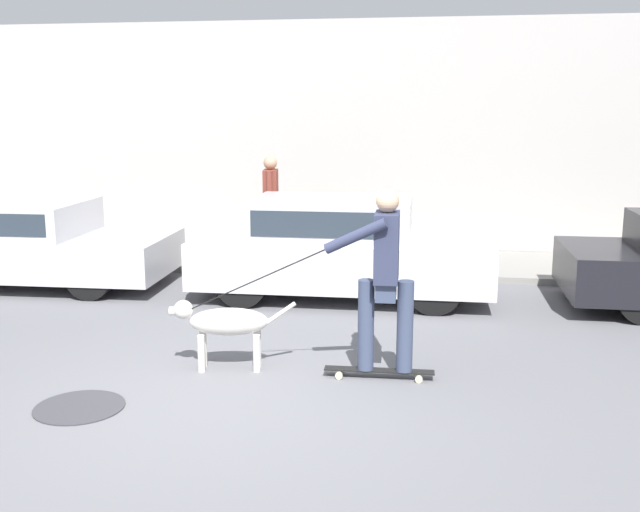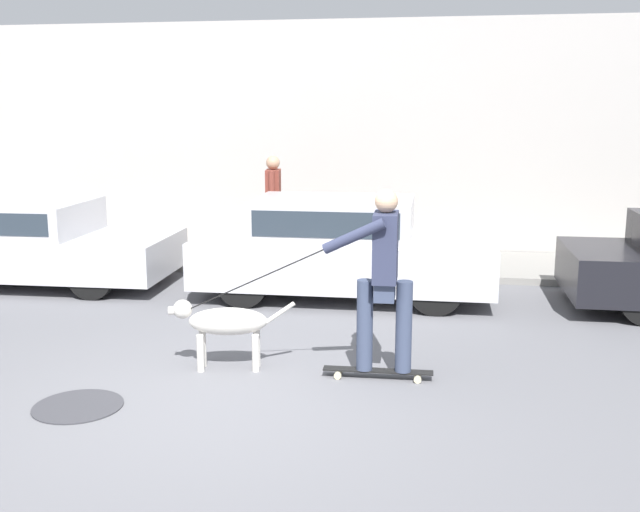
# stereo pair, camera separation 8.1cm
# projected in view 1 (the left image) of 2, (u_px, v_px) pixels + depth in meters

# --- Properties ---
(ground_plane) EXTENTS (36.00, 36.00, 0.00)m
(ground_plane) POSITION_uv_depth(u_px,v_px,m) (219.00, 409.00, 6.33)
(ground_plane) COLOR slate
(back_wall) EXTENTS (32.00, 0.30, 3.96)m
(back_wall) POSITION_uv_depth(u_px,v_px,m) (337.00, 138.00, 12.98)
(back_wall) COLOR #B2ADA8
(back_wall) RESTS_ON ground_plane
(sidewalk_curb) EXTENTS (30.00, 2.07, 0.10)m
(sidewalk_curb) POSITION_uv_depth(u_px,v_px,m) (326.00, 261.00, 12.20)
(sidewalk_curb) COLOR gray
(sidewalk_curb) RESTS_ON ground_plane
(parked_car_0) EXTENTS (4.30, 1.90, 1.20)m
(parked_car_0) POSITION_uv_depth(u_px,v_px,m) (20.00, 244.00, 10.72)
(parked_car_0) COLOR black
(parked_car_0) RESTS_ON ground_plane
(parked_car_1) EXTENTS (3.94, 1.78, 1.32)m
(parked_car_1) POSITION_uv_depth(u_px,v_px,m) (340.00, 249.00, 9.99)
(parked_car_1) COLOR black
(parked_car_1) RESTS_ON ground_plane
(dog) EXTENTS (1.21, 0.40, 0.69)m
(dog) POSITION_uv_depth(u_px,v_px,m) (225.00, 323.00, 7.21)
(dog) COLOR beige
(dog) RESTS_ON ground_plane
(skateboarder) EXTENTS (2.41, 0.63, 1.79)m
(skateboarder) POSITION_uv_depth(u_px,v_px,m) (385.00, 273.00, 6.85)
(skateboarder) COLOR beige
(skateboarder) RESTS_ON ground_plane
(pedestrian_with_bag) EXTENTS (0.27, 0.74, 1.67)m
(pedestrian_with_bag) POSITION_uv_depth(u_px,v_px,m) (271.00, 204.00, 11.74)
(pedestrian_with_bag) COLOR brown
(pedestrian_with_bag) RESTS_ON sidewalk_curb
(manhole_cover) EXTENTS (0.76, 0.76, 0.01)m
(manhole_cover) POSITION_uv_depth(u_px,v_px,m) (79.00, 407.00, 6.35)
(manhole_cover) COLOR #38383D
(manhole_cover) RESTS_ON ground_plane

